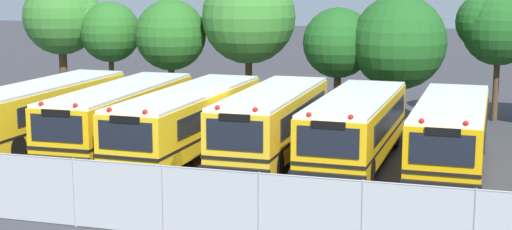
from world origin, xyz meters
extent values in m
plane|color=#38383D|center=(0.00, 0.00, 0.00)|extent=(160.00, 160.00, 0.00)
cube|color=yellow|center=(-8.35, 0.05, 1.34)|extent=(2.58, 9.93, 1.99)
cube|color=white|center=(-8.35, 0.05, 2.40)|extent=(2.53, 9.73, 0.12)
cube|color=black|center=(-7.14, 0.32, 1.66)|extent=(0.22, 7.71, 0.72)
cube|color=black|center=(-9.54, 0.38, 1.66)|extent=(0.22, 7.71, 0.72)
cube|color=black|center=(-8.35, 0.05, 0.95)|extent=(2.61, 10.03, 0.10)
cylinder|color=black|center=(-7.39, -3.52, 0.50)|extent=(0.30, 1.01, 1.00)
cylinder|color=black|center=(-7.24, 3.16, 0.50)|extent=(0.30, 1.01, 1.00)
cylinder|color=black|center=(-9.31, 3.21, 0.50)|extent=(0.30, 1.01, 1.00)
cube|color=yellow|center=(-4.83, 0.10, 1.34)|extent=(2.59, 10.10, 1.97)
cube|color=white|center=(-4.83, 0.10, 2.38)|extent=(2.54, 9.90, 0.12)
cube|color=black|center=(-4.73, -4.99, 0.53)|extent=(2.46, 0.21, 0.36)
cube|color=black|center=(-4.73, -4.94, 1.69)|extent=(1.97, 0.10, 0.95)
cube|color=black|center=(-3.61, 0.43, 1.65)|extent=(0.19, 7.84, 0.71)
cube|color=black|center=(-6.06, 0.38, 1.65)|extent=(0.19, 7.84, 0.71)
cube|color=black|center=(-4.83, 0.10, 0.94)|extent=(2.62, 10.20, 0.10)
sphere|color=red|center=(-4.08, -4.76, 2.48)|extent=(0.18, 0.18, 0.18)
sphere|color=red|center=(-5.40, -4.79, 2.48)|extent=(0.18, 0.18, 0.18)
cube|color=black|center=(-4.73, -4.95, 2.22)|extent=(1.08, 0.10, 0.24)
cylinder|color=black|center=(-3.70, -3.50, 0.50)|extent=(0.30, 1.01, 1.00)
cylinder|color=black|center=(-5.82, -3.54, 0.50)|extent=(0.30, 1.01, 1.00)
cylinder|color=black|center=(-3.83, 3.35, 0.50)|extent=(0.30, 1.01, 1.00)
cylinder|color=black|center=(-5.95, 3.31, 0.50)|extent=(0.30, 1.01, 1.00)
cube|color=yellow|center=(-1.74, -0.14, 1.34)|extent=(2.67, 10.62, 1.98)
cube|color=white|center=(-1.74, -0.14, 2.39)|extent=(2.61, 10.41, 0.12)
cube|color=black|center=(-1.88, -5.49, 0.53)|extent=(2.44, 0.22, 0.36)
cube|color=black|center=(-1.88, -5.44, 1.70)|extent=(1.96, 0.11, 0.95)
cube|color=black|center=(-0.51, 0.13, 1.66)|extent=(0.26, 8.24, 0.71)
cube|color=black|center=(-2.94, 0.19, 1.66)|extent=(0.26, 8.24, 0.71)
cube|color=black|center=(-1.74, -0.14, 0.94)|extent=(2.69, 10.73, 0.10)
sphere|color=red|center=(-1.21, -5.29, 2.49)|extent=(0.18, 0.18, 0.18)
sphere|color=red|center=(-2.53, -5.25, 2.49)|extent=(0.18, 0.18, 0.18)
cube|color=black|center=(-1.88, -5.45, 2.23)|extent=(1.08, 0.11, 0.24)
cylinder|color=black|center=(-0.78, -4.05, 0.50)|extent=(0.31, 1.01, 1.00)
cylinder|color=black|center=(-2.89, -3.99, 0.50)|extent=(0.31, 1.01, 1.00)
cylinder|color=black|center=(-0.59, 3.31, 0.50)|extent=(0.31, 1.01, 1.00)
cylinder|color=black|center=(-2.70, 3.37, 0.50)|extent=(0.31, 1.01, 1.00)
cube|color=yellow|center=(1.66, -0.08, 1.40)|extent=(2.37, 9.20, 2.11)
cube|color=white|center=(1.66, -0.08, 2.52)|extent=(2.32, 9.02, 0.12)
cube|color=black|center=(1.67, -4.75, 0.53)|extent=(2.40, 0.16, 0.36)
cube|color=black|center=(1.67, -4.70, 1.78)|extent=(1.93, 0.06, 1.01)
cube|color=black|center=(2.85, 0.22, 1.74)|extent=(0.05, 7.18, 0.76)
cube|color=black|center=(0.46, 0.22, 1.74)|extent=(0.05, 7.18, 0.76)
cube|color=black|center=(1.66, -0.08, 0.98)|extent=(2.39, 9.30, 0.10)
sphere|color=red|center=(2.31, -4.53, 2.62)|extent=(0.18, 0.18, 0.18)
sphere|color=red|center=(1.02, -4.53, 2.62)|extent=(0.18, 0.18, 0.18)
cube|color=black|center=(1.67, -4.71, 2.36)|extent=(1.06, 0.08, 0.24)
cylinder|color=black|center=(2.70, -3.28, 0.50)|extent=(0.28, 1.00, 1.00)
cylinder|color=black|center=(0.63, -3.28, 0.50)|extent=(0.28, 1.00, 1.00)
cylinder|color=black|center=(2.69, 2.72, 0.50)|extent=(0.28, 1.00, 1.00)
cylinder|color=black|center=(0.62, 2.72, 0.50)|extent=(0.28, 1.00, 1.00)
cube|color=yellow|center=(4.82, 0.17, 1.35)|extent=(2.65, 9.47, 2.00)
cube|color=white|center=(4.82, 0.17, 2.41)|extent=(2.60, 9.28, 0.12)
cube|color=black|center=(4.72, -4.60, 0.53)|extent=(2.50, 0.22, 0.36)
cube|color=black|center=(4.72, -4.55, 1.71)|extent=(2.01, 0.10, 0.96)
cube|color=black|center=(6.07, 0.44, 1.67)|extent=(0.20, 7.34, 0.72)
cube|color=black|center=(3.59, 0.50, 1.67)|extent=(0.20, 7.34, 0.72)
cube|color=black|center=(4.82, 0.17, 0.95)|extent=(2.68, 9.56, 0.10)
sphere|color=red|center=(5.39, -4.40, 2.51)|extent=(0.18, 0.18, 0.18)
sphere|color=red|center=(4.05, -4.37, 2.51)|extent=(0.18, 0.18, 0.18)
cube|color=black|center=(4.72, -4.56, 2.25)|extent=(1.10, 0.10, 0.24)
cylinder|color=black|center=(5.83, -3.16, 0.50)|extent=(0.30, 1.01, 1.00)
cylinder|color=black|center=(3.67, -3.11, 0.50)|extent=(0.30, 1.01, 1.00)
cylinder|color=black|center=(5.97, 3.05, 0.50)|extent=(0.30, 1.01, 1.00)
cylinder|color=black|center=(3.80, 3.10, 0.50)|extent=(0.30, 1.01, 1.00)
cube|color=#EAA80C|center=(8.28, 0.08, 1.35)|extent=(2.48, 9.37, 2.00)
cube|color=white|center=(8.28, 0.08, 2.41)|extent=(2.43, 9.18, 0.12)
cube|color=black|center=(8.22, -4.66, 0.53)|extent=(2.42, 0.19, 0.36)
cube|color=black|center=(8.22, -4.61, 1.71)|extent=(1.94, 0.08, 0.96)
cube|color=black|center=(9.48, 0.36, 1.67)|extent=(0.13, 7.28, 0.72)
cube|color=black|center=(7.08, 0.39, 1.67)|extent=(0.13, 7.28, 0.72)
cube|color=black|center=(8.28, 0.08, 0.95)|extent=(2.50, 9.46, 0.10)
sphere|color=red|center=(8.87, -4.45, 2.51)|extent=(0.18, 0.18, 0.18)
sphere|color=red|center=(7.57, -4.43, 2.51)|extent=(0.18, 0.18, 0.18)
cube|color=black|center=(8.22, -4.62, 2.25)|extent=(1.07, 0.09, 0.24)
cylinder|color=black|center=(9.28, -3.21, 0.50)|extent=(0.29, 1.00, 1.00)
cylinder|color=black|center=(7.19, -3.18, 0.50)|extent=(0.29, 1.00, 1.00)
cylinder|color=black|center=(9.36, 2.93, 0.50)|extent=(0.29, 1.00, 1.00)
cylinder|color=black|center=(7.27, 2.96, 0.50)|extent=(0.29, 1.00, 1.00)
cylinder|color=#4C3823|center=(-13.00, 9.46, 1.58)|extent=(0.44, 0.44, 3.15)
sphere|color=#387A2D|center=(-13.00, 9.46, 4.70)|extent=(4.12, 4.12, 4.12)
sphere|color=#387A2D|center=(-12.30, 9.71, 4.58)|extent=(3.19, 3.19, 3.19)
cylinder|color=#4C3823|center=(-10.15, 9.63, 1.35)|extent=(0.28, 0.28, 2.70)
sphere|color=#286623|center=(-10.15, 9.63, 3.93)|extent=(3.26, 3.26, 3.26)
sphere|color=#286623|center=(-10.32, 9.89, 4.30)|extent=(1.99, 1.99, 1.99)
cylinder|color=#4C3823|center=(-6.41, 9.11, 1.25)|extent=(0.34, 0.34, 2.50)
sphere|color=#286623|center=(-6.41, 9.11, 3.89)|extent=(3.70, 3.70, 3.70)
sphere|color=#286623|center=(-5.62, 9.04, 3.63)|extent=(2.07, 2.07, 2.07)
cylinder|color=#4C3823|center=(-2.30, 9.55, 1.53)|extent=(0.36, 0.36, 3.07)
sphere|color=#387A2D|center=(-2.30, 9.55, 4.86)|extent=(4.77, 4.77, 4.77)
sphere|color=#387A2D|center=(-1.77, 9.40, 5.11)|extent=(3.35, 3.35, 3.35)
cylinder|color=#4C3823|center=(2.50, 8.57, 1.23)|extent=(0.36, 0.36, 2.46)
sphere|color=#1E561E|center=(2.50, 8.57, 3.74)|extent=(3.39, 3.39, 3.39)
sphere|color=#1E561E|center=(2.26, 8.51, 3.70)|extent=(2.70, 2.70, 2.70)
cylinder|color=#4C3823|center=(5.40, 8.49, 1.08)|extent=(0.46, 0.46, 2.17)
sphere|color=#1E561E|center=(5.40, 8.49, 3.83)|extent=(4.45, 4.45, 4.45)
sphere|color=#1E561E|center=(5.09, 8.27, 4.04)|extent=(3.28, 3.28, 3.28)
cylinder|color=#4C3823|center=(9.86, 10.32, 1.57)|extent=(0.29, 0.29, 3.13)
sphere|color=#1E561E|center=(9.86, 10.32, 4.44)|extent=(3.49, 3.49, 3.49)
sphere|color=#1E561E|center=(9.18, 10.32, 4.75)|extent=(2.69, 2.69, 2.69)
cylinder|color=#9EA0A3|center=(-1.33, -9.70, 0.97)|extent=(0.07, 0.07, 1.95)
cylinder|color=#9EA0A3|center=(1.33, -9.70, 0.97)|extent=(0.07, 0.07, 1.95)
cylinder|color=#9EA0A3|center=(3.98, -9.70, 0.97)|extent=(0.07, 0.07, 1.95)
cylinder|color=#9EA0A3|center=(6.64, -9.70, 0.97)|extent=(0.07, 0.07, 1.95)
cylinder|color=#9EA0A3|center=(9.29, -9.70, 0.97)|extent=(0.07, 0.07, 1.95)
cube|color=#ADB2B7|center=(0.00, -9.70, 0.97)|extent=(23.91, 0.02, 1.91)
cylinder|color=#9EA0A3|center=(0.00, -9.70, 1.92)|extent=(23.91, 0.04, 0.04)
cone|color=#EA5914|center=(-4.15, -8.77, 0.28)|extent=(0.43, 0.43, 0.57)
camera|label=1|loc=(9.36, -27.81, 6.81)|focal=53.84mm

